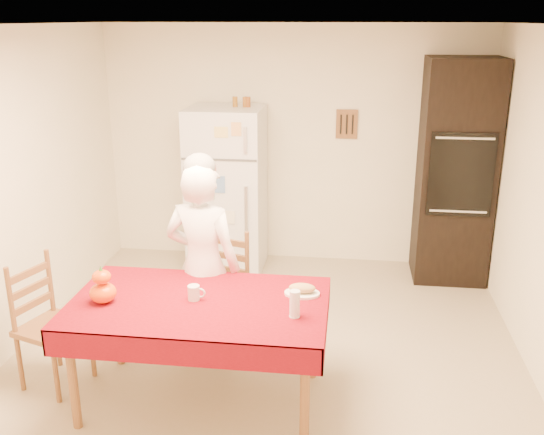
% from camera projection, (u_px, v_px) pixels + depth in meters
% --- Properties ---
extents(floor, '(4.50, 4.50, 0.00)m').
position_uv_depth(floor, '(264.00, 364.00, 4.67)').
color(floor, tan).
rests_on(floor, ground).
extents(room_shell, '(4.02, 4.52, 2.51)m').
position_uv_depth(room_shell, '(263.00, 158.00, 4.16)').
color(room_shell, white).
rests_on(room_shell, ground).
extents(refrigerator, '(0.75, 0.74, 1.70)m').
position_uv_depth(refrigerator, '(227.00, 190.00, 6.25)').
color(refrigerator, white).
rests_on(refrigerator, floor).
extents(oven_cabinet, '(0.70, 0.62, 2.20)m').
position_uv_depth(oven_cabinet, '(455.00, 172.00, 5.94)').
color(oven_cabinet, black).
rests_on(oven_cabinet, floor).
extents(dining_table, '(1.70, 1.00, 0.76)m').
position_uv_depth(dining_table, '(199.00, 311.00, 4.02)').
color(dining_table, brown).
rests_on(dining_table, floor).
extents(chair_far, '(0.52, 0.51, 0.95)m').
position_uv_depth(chair_far, '(221.00, 285.00, 4.85)').
color(chair_far, brown).
rests_on(chair_far, floor).
extents(chair_left, '(0.51, 0.52, 0.95)m').
position_uv_depth(chair_left, '(45.00, 318.00, 4.31)').
color(chair_left, brown).
rests_on(chair_left, floor).
extents(seated_woman, '(0.64, 0.48, 1.59)m').
position_uv_depth(seated_woman, '(203.00, 266.00, 4.48)').
color(seated_woman, white).
rests_on(seated_woman, floor).
extents(coffee_mug, '(0.08, 0.08, 0.10)m').
position_uv_depth(coffee_mug, '(194.00, 293.00, 4.01)').
color(coffee_mug, silver).
rests_on(coffee_mug, dining_table).
extents(pumpkin_lower, '(0.18, 0.18, 0.13)m').
position_uv_depth(pumpkin_lower, '(103.00, 293.00, 3.97)').
color(pumpkin_lower, '#C93B04').
rests_on(pumpkin_lower, dining_table).
extents(pumpkin_upper, '(0.12, 0.12, 0.09)m').
position_uv_depth(pumpkin_upper, '(101.00, 277.00, 3.93)').
color(pumpkin_upper, '#D13904').
rests_on(pumpkin_upper, pumpkin_lower).
extents(wine_glass, '(0.07, 0.07, 0.18)m').
position_uv_depth(wine_glass, '(295.00, 304.00, 3.77)').
color(wine_glass, white).
rests_on(wine_glass, dining_table).
extents(bread_plate, '(0.24, 0.24, 0.02)m').
position_uv_depth(bread_plate, '(302.00, 293.00, 4.09)').
color(bread_plate, white).
rests_on(bread_plate, dining_table).
extents(bread_loaf, '(0.18, 0.10, 0.06)m').
position_uv_depth(bread_loaf, '(302.00, 288.00, 4.08)').
color(bread_loaf, '#A27450').
rests_on(bread_loaf, bread_plate).
extents(spice_jar_left, '(0.05, 0.05, 0.10)m').
position_uv_depth(spice_jar_left, '(235.00, 102.00, 6.01)').
color(spice_jar_left, '#935E1A').
rests_on(spice_jar_left, refrigerator).
extents(spice_jar_mid, '(0.05, 0.05, 0.10)m').
position_uv_depth(spice_jar_mid, '(245.00, 102.00, 5.99)').
color(spice_jar_mid, '#8F521A').
rests_on(spice_jar_mid, refrigerator).
extents(spice_jar_right, '(0.05, 0.05, 0.10)m').
position_uv_depth(spice_jar_right, '(248.00, 102.00, 5.99)').
color(spice_jar_right, brown).
rests_on(spice_jar_right, refrigerator).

